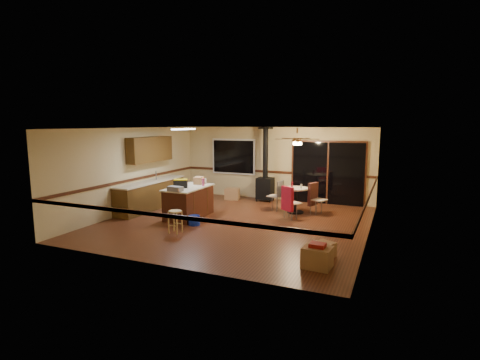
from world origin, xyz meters
The scene contains 35 objects.
floor centered at (0.00, 0.00, 0.00)m, with size 7.00×7.00×0.00m, color #532817.
ceiling centered at (0.00, 0.00, 2.60)m, with size 7.00×7.00×0.00m, color silver.
wall_back centered at (0.00, 3.50, 1.30)m, with size 7.00×7.00×0.00m, color #CAB780.
wall_front centered at (0.00, -3.50, 1.30)m, with size 7.00×7.00×0.00m, color #CAB780.
wall_left centered at (-3.50, 0.00, 1.30)m, with size 7.00×7.00×0.00m, color #CAB780.
wall_right centered at (3.50, 0.00, 1.30)m, with size 7.00×7.00×0.00m, color #CAB780.
chair_rail centered at (0.00, 0.00, 1.00)m, with size 7.00×7.00×0.08m, color #431F10, non-canonical shape.
window centered at (-1.60, 3.45, 1.50)m, with size 1.72×0.10×1.32m, color black.
sliding_door centered at (1.90, 3.45, 1.05)m, with size 2.52×0.10×2.10m, color black.
lower_cabinets centered at (-3.20, 0.50, 0.43)m, with size 0.60×3.00×0.86m, color #503414.
countertop centered at (-3.20, 0.50, 0.88)m, with size 0.64×3.04×0.04m, color beige.
upper_cabinets centered at (-3.33, 0.70, 1.90)m, with size 0.35×2.00×0.80m, color #503414.
kitchen_island centered at (-1.50, 0.00, 0.45)m, with size 0.88×1.68×0.90m.
wood_stove centered at (-0.20, 3.05, 0.73)m, with size 0.55×0.50×2.52m.
ceiling_fan centered at (1.24, 1.75, 2.21)m, with size 0.24×0.24×0.55m.
fluorescent_strip centered at (-1.80, 0.30, 2.56)m, with size 0.10×1.20×0.04m, color white.
toolbox_grey centered at (-1.49, -0.72, 0.96)m, with size 0.41×0.23×0.13m, color slate.
toolbox_black centered at (-1.65, -0.19, 1.01)m, with size 0.39×0.20×0.21m, color black.
toolbox_yellow_lid centered at (-1.65, -0.19, 1.13)m, with size 0.38×0.20×0.03m, color gold.
box_on_island centered at (-1.48, 0.58, 1.01)m, with size 0.24×0.33×0.22m, color #9F7246.
bottle_dark centered at (-1.73, -0.04, 1.03)m, with size 0.07×0.07×0.26m, color black.
bottle_pink centered at (-1.18, 0.30, 1.01)m, with size 0.07×0.07×0.23m, color #D84C8C.
bottle_white centered at (-1.33, 0.72, 0.98)m, with size 0.05×0.05×0.16m, color white.
bar_stool centered at (-0.98, -1.55, 0.29)m, with size 0.32×0.32×0.58m, color tan.
blue_bucket centered at (-0.93, -0.70, 0.13)m, with size 0.31×0.31×0.26m, color #0C26B5.
dining_table centered at (1.24, 1.75, 0.53)m, with size 0.80×0.80×0.78m.
glass_red centered at (1.09, 1.85, 0.87)m, with size 0.06×0.06×0.17m, color #590C14.
glass_cream centered at (1.42, 1.70, 0.85)m, with size 0.06×0.06×0.13m, color beige.
chair_left centered at (0.65, 1.83, 0.59)m, with size 0.48×0.47×0.51m.
chair_near centered at (1.24, 0.90, 0.60)m, with size 0.61×0.62×0.70m.
chair_right centered at (1.77, 1.87, 0.60)m, with size 0.58×0.55×0.70m.
box_under_window centered at (-1.40, 2.86, 0.20)m, with size 0.51×0.40×0.40m, color #9F7246.
box_corner_a centered at (2.76, -2.43, 0.20)m, with size 0.53×0.45×0.40m, color #9F7246.
box_corner_b centered at (2.78, -1.76, 0.15)m, with size 0.37×0.32×0.30m, color #9F7246.
box_small_red centered at (2.76, -2.43, 0.44)m, with size 0.29×0.24×0.08m, color maroon.
Camera 1 is at (4.07, -9.29, 2.73)m, focal length 28.00 mm.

